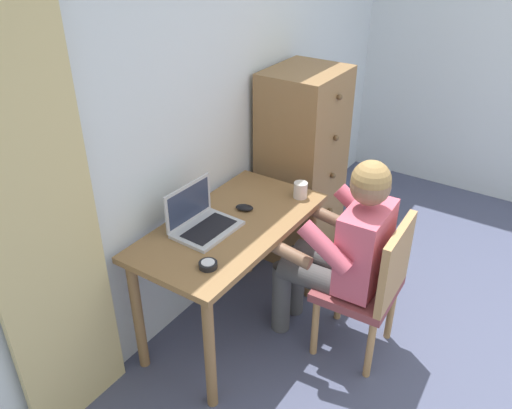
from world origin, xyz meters
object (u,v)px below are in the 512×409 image
Objects in this scene: desk_clock at (208,265)px; person_seated at (342,245)px; computer_mouse at (244,208)px; desk at (231,241)px; coffee_mug at (301,190)px; laptop at (201,220)px; chair at (371,284)px; dresser at (302,167)px.

person_seated is at bearing -32.81° from desk_clock.
person_seated is 11.80× the size of computer_mouse.
coffee_mug reaches higher than desk.
laptop is at bearing 143.68° from computer_mouse.
chair reaches higher than desk.
dresser reaches higher than chair.
coffee_mug is at bearing -151.92° from dresser.
coffee_mug is at bearing 61.26° from person_seated.
dresser is 1.34m from desk_clock.
chair is 0.26m from person_seated.
desk is at bearing -174.88° from dresser.
person_seated is at bearing -100.27° from computer_mouse.
dresser is at bearing 28.08° from coffee_mug.
coffee_mug is at bearing -51.94° from computer_mouse.
person_seated is (0.25, -0.55, 0.04)m from desk.
computer_mouse is at bearing 148.28° from coffee_mug.
computer_mouse is (-0.10, 0.56, 0.10)m from person_seated.
laptop is 3.87× the size of desk_clock.
desk_clock is 0.84m from coffee_mug.
chair is at bearing -42.74° from desk_clock.
desk is 0.23m from laptop.
desk is 0.95m from dresser.
laptop reaches higher than coffee_mug.
dresser is 14.90× the size of desk_clock.
desk is 0.52m from coffee_mug.
desk_clock is at bearing 137.26° from chair.
computer_mouse is (0.16, 0.01, 0.13)m from desk.
person_seated is 13.11× the size of desk_clock.
computer_mouse is (-0.11, 0.74, 0.28)m from chair.
computer_mouse is at bearing -174.93° from dresser.
desk_clock is (-0.64, 0.59, 0.28)m from chair.
dresser is 11.18× the size of coffee_mug.
chair is (0.26, -0.73, -0.15)m from desk.
desk_clock is (-0.37, -0.14, 0.13)m from desk.
computer_mouse is at bearing -16.09° from laptop.
chair is at bearing -87.95° from person_seated.
chair reaches higher than desk_clock.
coffee_mug is at bearing 70.32° from chair.
desk_clock is (-0.63, 0.41, 0.10)m from person_seated.
desk_clock is at bearing 147.19° from person_seated.
laptop is (-0.39, 0.83, 0.32)m from chair.
person_seated is at bearing -137.44° from dresser.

